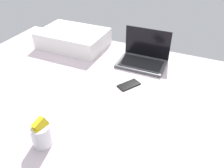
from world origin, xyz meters
TOP-DOWN VIEW (x-y plane):
  - bed_mattress at (0.00, 0.00)cm, footprint 180.00×140.00cm
  - laptop at (28.90, 43.94)cm, footprint 33.13×23.19cm
  - snack_cup at (9.80, -45.88)cm, footprint 9.00×9.08cm
  - cell_phone at (29.49, 13.59)cm, footprint 13.13×15.49cm
  - pillow at (-31.61, 48.00)cm, footprint 52.00×36.00cm

SIDE VIEW (x-z plane):
  - bed_mattress at x=0.00cm, z-range 0.00..18.00cm
  - cell_phone at x=29.49cm, z-range 18.00..18.80cm
  - laptop at x=28.90cm, z-range 10.91..33.91cm
  - snack_cup at x=9.80cm, z-range 16.70..31.68cm
  - pillow at x=-31.61cm, z-range 18.00..31.00cm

